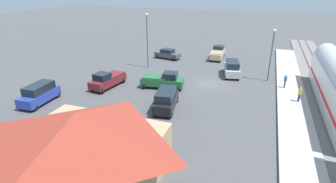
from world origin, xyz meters
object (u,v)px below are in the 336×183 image
(pedestrian_on_platform, at_px, (285,80))
(pickup_maroon, at_px, (107,80))
(station_building, at_px, (80,149))
(suv_silver, at_px, (232,68))
(pedestrian_waiting_far, at_px, (300,93))
(suv_black, at_px, (166,100))
(suv_blue, at_px, (39,94))
(sedan_charcoal, at_px, (168,54))
(pickup_green, at_px, (163,80))
(light_pole_lot_center, at_px, (147,35))
(pickup_tan, at_px, (218,53))
(light_pole_near_platform, at_px, (272,49))

(pedestrian_on_platform, relative_size, pickup_maroon, 0.30)
(station_building, xyz_separation_m, suv_silver, (-6.20, -26.43, -1.65))
(pedestrian_waiting_far, bearing_deg, suv_black, 25.42)
(pedestrian_waiting_far, bearing_deg, suv_blue, 19.61)
(sedan_charcoal, bearing_deg, pickup_green, 107.81)
(suv_blue, distance_m, light_pole_lot_center, 18.09)
(pedestrian_on_platform, relative_size, sedan_charcoal, 0.36)
(station_building, height_order, suv_black, station_building)
(pedestrian_waiting_far, relative_size, pickup_tan, 0.32)
(pickup_maroon, xyz_separation_m, suv_silver, (-14.43, -10.19, 0.12))
(suv_black, xyz_separation_m, light_pole_lot_center, (8.01, -13.29, 4.08))
(light_pole_near_platform, bearing_deg, pedestrian_waiting_far, 116.41)
(sedan_charcoal, distance_m, suv_silver, 13.16)
(pickup_tan, xyz_separation_m, suv_silver, (-3.65, 8.60, 0.12))
(pickup_green, relative_size, light_pole_lot_center, 0.67)
(light_pole_near_platform, distance_m, light_pole_lot_center, 18.07)
(sedan_charcoal, xyz_separation_m, light_pole_lot_center, (1.13, 6.02, 4.35))
(suv_silver, relative_size, light_pole_near_platform, 0.73)
(light_pole_near_platform, bearing_deg, suv_silver, -6.74)
(station_building, xyz_separation_m, light_pole_near_platform, (-11.20, -25.84, 1.71))
(suv_silver, relative_size, suv_blue, 1.04)
(suv_black, bearing_deg, suv_blue, 13.55)
(pickup_maroon, bearing_deg, suv_silver, -144.78)
(pedestrian_on_platform, height_order, pickup_tan, pickup_tan)
(suv_black, height_order, light_pole_near_platform, light_pole_near_platform)
(station_building, distance_m, pickup_tan, 35.17)
(suv_black, height_order, light_pole_lot_center, light_pole_lot_center)
(suv_blue, bearing_deg, pickup_maroon, -122.87)
(suv_silver, xyz_separation_m, light_pole_near_platform, (-5.00, 0.59, 3.36))
(station_building, bearing_deg, suv_blue, -36.32)
(pickup_tan, bearing_deg, suv_silver, 112.98)
(station_building, relative_size, light_pole_near_platform, 1.45)
(suv_blue, bearing_deg, pedestrian_on_platform, -152.13)
(light_pole_lot_center, bearing_deg, station_building, 104.79)
(pickup_green, bearing_deg, pedestrian_waiting_far, -177.90)
(pickup_tan, bearing_deg, suv_blue, 59.31)
(pickup_tan, height_order, light_pole_lot_center, light_pole_lot_center)
(suv_black, bearing_deg, light_pole_near_platform, -127.35)
(pickup_maroon, distance_m, sedan_charcoal, 15.95)
(pedestrian_waiting_far, distance_m, pickup_tan, 20.00)
(pedestrian_waiting_far, xyz_separation_m, light_pole_lot_center, (21.43, -6.91, 3.94))
(station_building, distance_m, pickup_green, 18.60)
(pickup_green, bearing_deg, pickup_maroon, 17.98)
(pickup_tan, xyz_separation_m, sedan_charcoal, (8.28, 3.04, -0.15))
(pickup_green, bearing_deg, suv_blue, 38.90)
(pickup_maroon, xyz_separation_m, suv_blue, (4.46, 6.91, 0.12))
(pickup_maroon, bearing_deg, pedestrian_on_platform, -162.41)
(station_building, height_order, suv_blue, station_building)
(pickup_green, height_order, suv_black, suv_black)
(suv_black, height_order, suv_blue, same)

